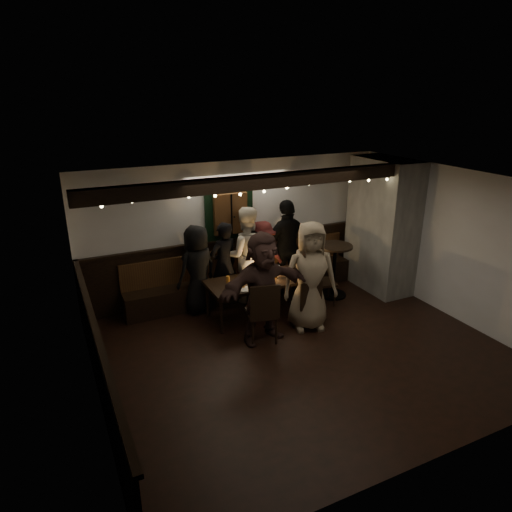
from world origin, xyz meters
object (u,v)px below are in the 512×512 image
chair_near_left (263,310)px  person_a (198,269)px  dining_table (261,282)px  chair_near_right (308,301)px  person_d (262,259)px  chair_end (319,278)px  person_f (262,288)px  high_top (334,264)px  person_c (246,255)px  person_e (287,247)px  person_b (224,264)px  person_g (310,276)px

chair_near_left → person_a: bearing=109.9°
dining_table → chair_near_right: chair_near_right is taller
person_d → chair_end: bearing=145.7°
dining_table → chair_end: size_ratio=2.06×
chair_near_right → person_d: bearing=95.4°
chair_near_left → chair_near_right: chair_near_left is taller
person_d → person_f: 1.65m
chair_near_left → chair_end: bearing=27.6°
high_top → person_a: bearing=168.8°
chair_end → person_d: 1.15m
chair_end → high_top: (0.46, 0.20, 0.13)m
chair_near_left → person_a: (-0.55, 1.53, 0.22)m
person_c → person_d: person_c is taller
chair_near_right → high_top: high_top is taller
chair_end → person_a: size_ratio=0.58×
person_d → person_e: (0.53, -0.03, 0.18)m
person_c → person_e: (0.88, -0.01, 0.02)m
chair_near_right → person_a: size_ratio=0.54×
chair_near_left → person_e: bearing=50.7°
chair_near_right → chair_end: (0.66, 0.69, 0.04)m
chair_end → person_c: (-1.15, 0.77, 0.39)m
person_b → person_c: (0.45, 0.02, 0.12)m
person_d → person_f: bearing=74.3°
person_g → dining_table: bearing=141.5°
chair_end → person_d: (-0.80, 0.79, 0.23)m
person_a → person_b: (0.52, 0.04, -0.01)m
dining_table → chair_near_right: 0.93m
high_top → person_d: (-1.26, 0.59, 0.10)m
chair_end → high_top: 0.52m
chair_end → person_a: 2.25m
person_a → dining_table: bearing=127.1°
dining_table → chair_end: chair_end is taller
high_top → person_g: 1.42m
person_d → person_e: size_ratio=0.81×
person_b → person_e: 1.33m
chair_near_right → person_b: bearing=123.0°
dining_table → person_a: person_a is taller
person_g → person_f: bearing=-162.1°
person_a → person_d: (1.31, 0.08, -0.05)m
person_b → person_g: bearing=109.6°
dining_table → chair_end: (1.17, -0.08, -0.10)m
high_top → person_c: person_c is taller
person_b → person_d: person_b is taller
dining_table → person_f: size_ratio=1.05×
dining_table → person_g: 0.96m
dining_table → chair_end: bearing=-3.8°
person_c → high_top: bearing=174.7°
person_b → person_d: bearing=167.9°
dining_table → person_c: (0.02, 0.69, 0.29)m
person_c → person_d: size_ratio=1.21×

